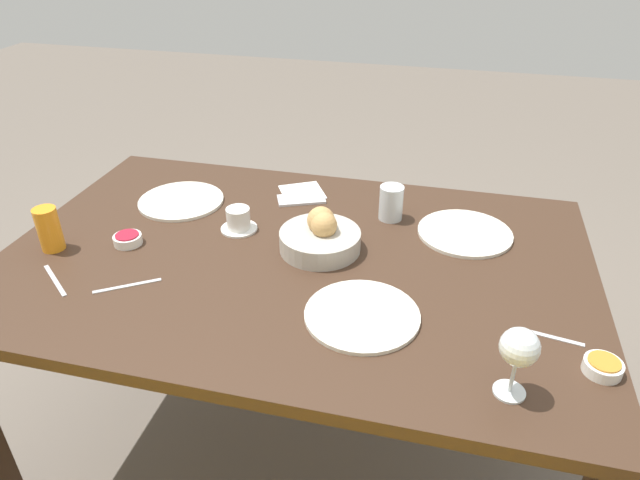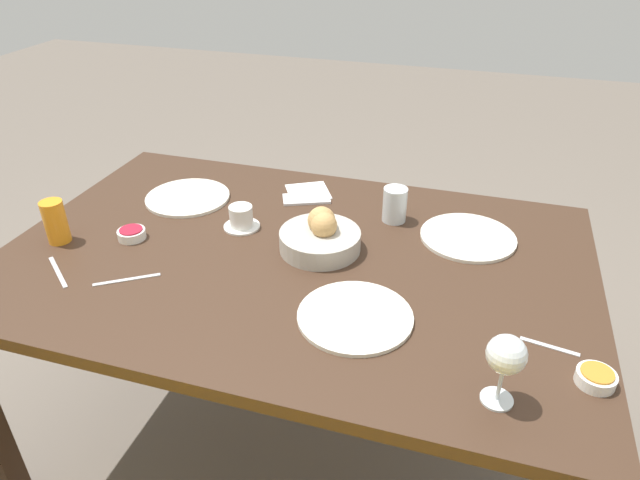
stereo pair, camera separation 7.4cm
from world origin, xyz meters
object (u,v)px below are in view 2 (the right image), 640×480
object	(u,v)px
jam_bowl_berry	(132,234)
napkin	(308,192)
plate_near_right	(188,197)
coffee_cup	(241,218)
jam_bowl_honey	(596,378)
knife_silver	(127,280)
juice_glass	(55,222)
spoon_coffee	(549,347)
cell_phone	(306,199)
plate_far_center	(355,316)
water_tumbler	(395,205)
fork_silver	(58,272)
wine_glass	(506,357)
plate_near_left	(468,237)
bread_basket	(321,237)

from	to	relation	value
jam_bowl_berry	napkin	distance (m)	0.58
plate_near_right	napkin	bearing A→B (deg)	-156.22
coffee_cup	jam_bowl_honey	bearing A→B (deg)	158.24
coffee_cup	knife_silver	world-z (taller)	coffee_cup
jam_bowl_berry	jam_bowl_honey	bearing A→B (deg)	169.56
juice_glass	spoon_coffee	distance (m)	1.31
cell_phone	plate_far_center	bearing A→B (deg)	118.80
water_tumbler	jam_bowl_berry	distance (m)	0.77
coffee_cup	fork_silver	bearing A→B (deg)	44.62
water_tumbler	wine_glass	xyz separation A→B (m)	(-0.32, 0.65, 0.06)
cell_phone	juice_glass	bearing A→B (deg)	37.17
spoon_coffee	napkin	xyz separation A→B (m)	(0.73, -0.56, 0.00)
plate_near_right	juice_glass	world-z (taller)	juice_glass
jam_bowl_honey	spoon_coffee	world-z (taller)	jam_bowl_honey
juice_glass	cell_phone	bearing A→B (deg)	-142.83
plate_near_left	jam_bowl_honey	world-z (taller)	jam_bowl_honey
knife_silver	napkin	size ratio (longest dim) A/B	0.79
bread_basket	plate_near_right	xyz separation A→B (m)	(0.50, -0.17, -0.03)
napkin	cell_phone	distance (m)	0.05
knife_silver	cell_phone	size ratio (longest dim) A/B	0.86
wine_glass	plate_near_right	bearing A→B (deg)	-31.10
jam_bowl_berry	napkin	world-z (taller)	jam_bowl_berry
coffee_cup	spoon_coffee	xyz separation A→B (m)	(-0.85, 0.29, -0.03)
knife_silver	spoon_coffee	xyz separation A→B (m)	(-1.02, -0.05, 0.00)
plate_near_left	jam_bowl_honey	bearing A→B (deg)	119.92
bread_basket	knife_silver	xyz separation A→B (m)	(0.43, 0.29, -0.04)
fork_silver	napkin	xyz separation A→B (m)	(-0.48, -0.63, 0.00)
plate_near_right	juice_glass	xyz separation A→B (m)	(0.22, 0.34, 0.06)
cell_phone	knife_silver	bearing A→B (deg)	61.97
wine_glass	coffee_cup	world-z (taller)	wine_glass
napkin	cell_phone	bearing A→B (deg)	102.31
jam_bowl_honey	fork_silver	world-z (taller)	jam_bowl_honey
wine_glass	cell_phone	xyz separation A→B (m)	(0.62, -0.70, -0.11)
plate_near_left	spoon_coffee	world-z (taller)	plate_near_left
jam_bowl_honey	fork_silver	xyz separation A→B (m)	(1.29, -0.01, -0.01)
plate_near_left	fork_silver	size ratio (longest dim) A/B	1.98
juice_glass	knife_silver	xyz separation A→B (m)	(-0.29, 0.11, -0.06)
water_tumbler	fork_silver	size ratio (longest dim) A/B	0.77
bread_basket	knife_silver	world-z (taller)	bread_basket
plate_near_right	wine_glass	size ratio (longest dim) A/B	1.72
water_tumbler	wine_glass	world-z (taller)	wine_glass
juice_glass	spoon_coffee	bearing A→B (deg)	177.23
plate_far_center	spoon_coffee	bearing A→B (deg)	-176.31
coffee_cup	cell_phone	distance (m)	0.26
wine_glass	fork_silver	distance (m)	1.12
plate_far_center	cell_phone	distance (m)	0.61
water_tumbler	knife_silver	world-z (taller)	water_tumbler
plate_near_left	coffee_cup	xyz separation A→B (m)	(0.64, 0.13, 0.03)
plate_near_right	fork_silver	size ratio (longest dim) A/B	1.97
jam_bowl_berry	wine_glass	bearing A→B (deg)	162.23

